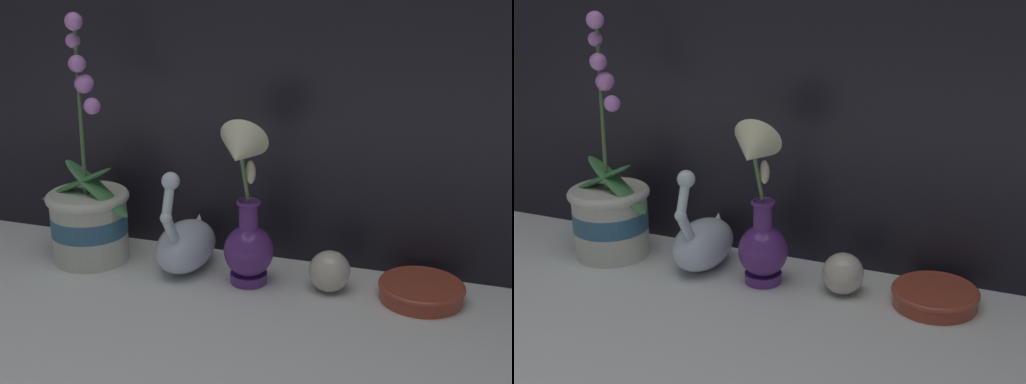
# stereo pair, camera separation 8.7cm
# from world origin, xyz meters

# --- Properties ---
(ground_plane) EXTENTS (2.80, 2.80, 0.00)m
(ground_plane) POSITION_xyz_m (0.00, 0.00, 0.00)
(ground_plane) COLOR silver
(orchid_potted_plant) EXTENTS (0.22, 0.16, 0.49)m
(orchid_potted_plant) POSITION_xyz_m (-0.33, 0.14, 0.09)
(orchid_potted_plant) COLOR beige
(orchid_potted_plant) RESTS_ON ground_plane
(swan_figurine) EXTENTS (0.11, 0.19, 0.22)m
(swan_figurine) POSITION_xyz_m (-0.13, 0.15, 0.05)
(swan_figurine) COLOR silver
(swan_figurine) RESTS_ON ground_plane
(blue_vase) EXTENTS (0.09, 0.14, 0.33)m
(blue_vase) POSITION_xyz_m (0.01, 0.12, 0.13)
(blue_vase) COLOR #602D7F
(blue_vase) RESTS_ON ground_plane
(glass_sphere) EXTENTS (0.08, 0.08, 0.08)m
(glass_sphere) POSITION_xyz_m (0.16, 0.15, 0.04)
(glass_sphere) COLOR beige
(glass_sphere) RESTS_ON ground_plane
(amber_dish) EXTENTS (0.16, 0.16, 0.03)m
(amber_dish) POSITION_xyz_m (0.33, 0.16, 0.02)
(amber_dish) COLOR #A8422D
(amber_dish) RESTS_ON ground_plane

